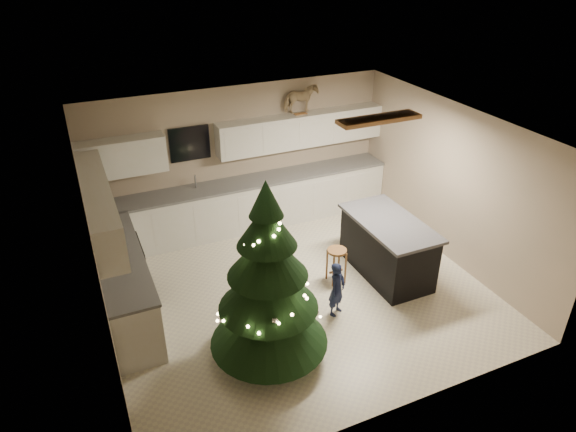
% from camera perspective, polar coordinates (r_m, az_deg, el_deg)
% --- Properties ---
extents(ground_plane, '(5.50, 5.50, 0.00)m').
position_cam_1_polar(ground_plane, '(8.02, 1.03, -8.33)').
color(ground_plane, beige).
extents(room_shell, '(5.52, 5.02, 2.61)m').
position_cam_1_polar(room_shell, '(7.11, 1.31, 3.04)').
color(room_shell, tan).
rests_on(room_shell, ground_plane).
extents(cabinetry, '(5.50, 3.20, 2.00)m').
position_cam_1_polar(cabinetry, '(8.67, -9.03, 0.33)').
color(cabinetry, silver).
rests_on(cabinetry, ground_plane).
extents(island, '(0.90, 1.70, 0.95)m').
position_cam_1_polar(island, '(8.32, 10.96, -3.40)').
color(island, black).
rests_on(island, ground_plane).
extents(bar_stool, '(0.30, 0.30, 0.58)m').
position_cam_1_polar(bar_stool, '(8.02, 5.43, -4.62)').
color(bar_stool, '#976332').
rests_on(bar_stool, ground_plane).
extents(christmas_tree, '(1.57, 1.52, 2.51)m').
position_cam_1_polar(christmas_tree, '(6.33, -2.23, -8.22)').
color(christmas_tree, '#3F2816').
rests_on(christmas_tree, ground_plane).
extents(toddler, '(0.37, 0.33, 0.84)m').
position_cam_1_polar(toddler, '(7.38, 5.47, -8.10)').
color(toddler, '#101A36').
rests_on(toddler, ground_plane).
extents(rocking_horse, '(0.61, 0.29, 0.53)m').
position_cam_1_polar(rocking_horse, '(9.33, 1.43, 12.85)').
color(rocking_horse, '#976332').
rests_on(rocking_horse, cabinetry).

